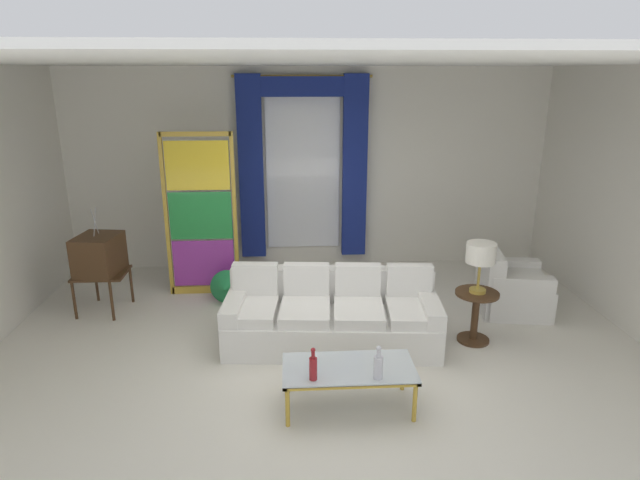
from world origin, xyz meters
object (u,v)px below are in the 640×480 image
round_side_table (475,312)px  table_lamp_brass (481,255)px  vintage_tv (99,256)px  couch_white_long (332,316)px  bottle_blue_decanter (378,366)px  armchair_white (509,289)px  peacock_figurine (226,289)px  bottle_crystal_tall (313,367)px  stained_glass_divider (201,219)px  coffee_table (349,371)px

round_side_table → table_lamp_brass: bearing=0.0°
vintage_tv → round_side_table: bearing=-13.9°
couch_white_long → bottle_blue_decanter: size_ratio=7.74×
round_side_table → vintage_tv: bearing=166.1°
bottle_blue_decanter → armchair_white: (2.04, 2.16, -0.25)m
armchair_white → peacock_figurine: size_ratio=1.56×
vintage_tv → couch_white_long: bearing=-19.5°
armchair_white → vintage_tv: bearing=176.5°
bottle_crystal_tall → round_side_table: bottle_crystal_tall is taller
vintage_tv → stained_glass_divider: stained_glass_divider is taller
bottle_blue_decanter → bottle_crystal_tall: bottle_blue_decanter is taller
coffee_table → bottle_blue_decanter: bearing=-41.9°
vintage_tv → armchair_white: (5.14, -0.32, -0.44)m
coffee_table → armchair_white: armchair_white is taller
couch_white_long → stained_glass_divider: (-1.62, 1.50, 0.75)m
stained_glass_divider → bottle_crystal_tall: bearing=-65.5°
couch_white_long → stained_glass_divider: bearing=137.3°
armchair_white → stained_glass_divider: stained_glass_divider is taller
coffee_table → table_lamp_brass: bearing=36.9°
peacock_figurine → vintage_tv: bearing=-176.6°
peacock_figurine → table_lamp_brass: (2.90, -1.19, 0.81)m
bottle_crystal_tall → armchair_white: size_ratio=0.32×
round_side_table → armchair_white: bearing=48.0°
couch_white_long → bottle_blue_decanter: 1.51m
bottle_blue_decanter → peacock_figurine: size_ratio=0.52×
round_side_table → table_lamp_brass: table_lamp_brass is taller
peacock_figurine → bottle_crystal_tall: bearing=-68.3°
round_side_table → bottle_blue_decanter: bearing=-134.1°
bottle_blue_decanter → vintage_tv: (-3.10, 2.47, 0.20)m
armchair_white → stained_glass_divider: size_ratio=0.43×
coffee_table → bottle_crystal_tall: size_ratio=3.93×
vintage_tv → armchair_white: bearing=-3.5°
bottle_blue_decanter → vintage_tv: size_ratio=0.23×
vintage_tv → armchair_white: 5.17m
bottle_crystal_tall → vintage_tv: vintage_tv is taller
bottle_crystal_tall → stained_glass_divider: bearing=114.5°
coffee_table → peacock_figurine: (-1.34, 2.36, -0.15)m
bottle_crystal_tall → table_lamp_brass: bearing=35.7°
coffee_table → table_lamp_brass: table_lamp_brass is taller
stained_glass_divider → table_lamp_brass: bearing=-26.3°
vintage_tv → round_side_table: (4.43, -1.10, -0.37)m
coffee_table → bottle_blue_decanter: bottle_blue_decanter is taller
bottle_crystal_tall → table_lamp_brass: (1.88, 1.36, 0.50)m
armchair_white → couch_white_long: bearing=-163.4°
bottle_blue_decanter → bottle_crystal_tall: 0.55m
couch_white_long → table_lamp_brass: 1.76m
armchair_white → peacock_figurine: armchair_white is taller
bottle_blue_decanter → stained_glass_divider: bearing=122.6°
round_side_table → bottle_crystal_tall: bearing=-144.3°
armchair_white → peacock_figurine: bearing=173.6°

